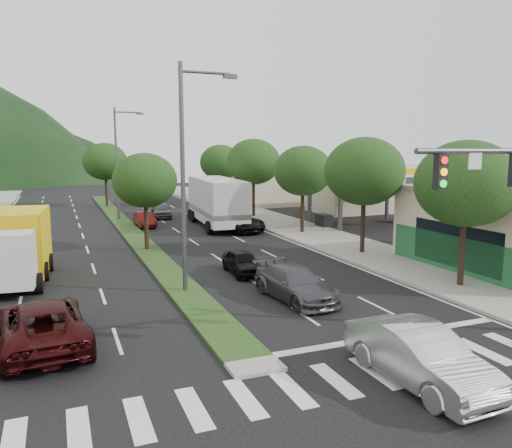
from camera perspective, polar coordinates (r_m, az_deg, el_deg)
name	(u,v)px	position (r m, az deg, el deg)	size (l,w,h in m)	color
ground	(249,362)	(15.59, -0.76, -15.52)	(160.00, 160.00, 0.00)	black
sidewalk_right	(281,223)	(42.61, 2.83, 0.07)	(5.00, 90.00, 0.15)	gray
median	(126,227)	(42.07, -14.62, -0.33)	(1.60, 56.00, 0.12)	#1C3914
crosswalk	(277,392)	(13.92, 2.37, -18.61)	(19.00, 2.20, 0.01)	silver
gas_canopy	(367,170)	(42.77, 12.56, 6.06)	(12.20, 8.20, 5.25)	silver
bldg_right_far	(268,179)	(62.46, 1.41, 5.11)	(10.00, 16.00, 5.20)	beige
tree_r_a	(466,184)	(24.37, 22.89, 4.27)	(4.60, 4.60, 6.63)	black
tree_r_b	(365,171)	(30.56, 12.30, 5.88)	(4.80, 4.80, 6.94)	black
tree_r_c	(303,171)	(37.46, 5.39, 6.06)	(4.40, 4.40, 6.48)	black
tree_r_d	(254,162)	(46.56, -0.28, 7.11)	(5.00, 5.00, 7.17)	black
tree_r_e	(221,162)	(55.98, -4.07, 7.04)	(4.60, 4.60, 6.71)	black
tree_med_near	(145,181)	(31.76, -12.59, 4.87)	(4.00, 4.00, 6.02)	black
tree_med_far	(105,162)	(57.53, -16.87, 6.85)	(4.80, 4.80, 6.94)	black
streetlight_near	(187,167)	(21.95, -7.87, 6.45)	(2.60, 0.25, 10.00)	#47494C
streetlight_mid	(119,158)	(46.59, -15.42, 7.30)	(2.60, 0.25, 10.00)	#47494C
sedan_silver	(420,356)	(14.70, 18.18, -14.12)	(1.69, 4.85, 1.60)	#B3B6BB
suv_maroon	(43,324)	(17.82, -23.20, -10.42)	(2.58, 5.60, 1.56)	black
car_queue_a	(243,262)	(25.68, -1.55, -4.38)	(1.44, 3.58, 1.22)	black
car_queue_b	(295,284)	(21.41, 4.50, -6.80)	(1.96, 4.81, 1.40)	#46474B
car_queue_c	(145,219)	(42.17, -12.62, 0.51)	(1.29, 3.69, 1.22)	#56110E
car_queue_d	(238,221)	(38.92, -2.05, 0.30)	(2.55, 5.53, 1.54)	black
car_queue_e	(161,210)	(47.44, -10.80, 1.57)	(1.68, 4.18, 1.42)	#4A4A4F
box_truck	(18,249)	(26.70, -25.56, -2.56)	(3.20, 7.05, 3.38)	silver
motorhome	(217,201)	(41.36, -4.53, 2.63)	(3.93, 10.49, 3.95)	#BABABA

